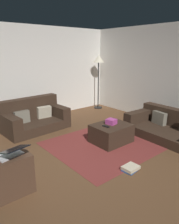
# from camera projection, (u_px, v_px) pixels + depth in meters

# --- Properties ---
(ground_plane) EXTENTS (6.40, 6.40, 0.00)m
(ground_plane) POSITION_uv_depth(u_px,v_px,m) (88.00, 165.00, 3.71)
(ground_plane) COLOR brown
(rear_partition) EXTENTS (6.40, 0.12, 2.60)m
(rear_partition) POSITION_uv_depth(u_px,v_px,m) (13.00, 75.00, 5.66)
(rear_partition) COLOR silver
(rear_partition) RESTS_ON ground_plane
(couch_left) EXTENTS (1.60, 0.94, 0.78)m
(couch_left) POSITION_uv_depth(u_px,v_px,m) (34.00, 118.00, 5.34)
(couch_left) COLOR #332319
(couch_left) RESTS_ON ground_plane
(couch_right) EXTENTS (1.05, 1.91, 0.61)m
(couch_right) POSITION_uv_depth(u_px,v_px,m) (171.00, 128.00, 4.84)
(couch_right) COLOR #332319
(couch_right) RESTS_ON ground_plane
(ottoman) EXTENTS (0.79, 0.64, 0.40)m
(ottoman) POSITION_uv_depth(u_px,v_px,m) (111.00, 133.00, 4.60)
(ottoman) COLOR #332319
(ottoman) RESTS_ON ground_plane
(gift_box) EXTENTS (0.21, 0.22, 0.11)m
(gift_box) POSITION_uv_depth(u_px,v_px,m) (111.00, 122.00, 4.58)
(gift_box) COLOR #B23F8C
(gift_box) RESTS_ON ottoman
(tv_remote) EXTENTS (0.07, 0.17, 0.02)m
(tv_remote) POSITION_uv_depth(u_px,v_px,m) (106.00, 126.00, 4.42)
(tv_remote) COLOR black
(tv_remote) RESTS_ON ottoman
(side_table) EXTENTS (0.52, 0.44, 0.57)m
(side_table) POSITION_uv_depth(u_px,v_px,m) (11.00, 174.00, 2.95)
(side_table) COLOR #4C3323
(side_table) RESTS_ON ground_plane
(laptop) EXTENTS (0.41, 0.48, 0.19)m
(laptop) POSITION_uv_depth(u_px,v_px,m) (11.00, 153.00, 2.81)
(laptop) COLOR silver
(laptop) RESTS_ON side_table
(book_stack) EXTENTS (0.28, 0.23, 0.08)m
(book_stack) POSITION_uv_depth(u_px,v_px,m) (130.00, 168.00, 3.54)
(book_stack) COLOR #2D5193
(book_stack) RESTS_ON ground_plane
(corner_lamp) EXTENTS (0.36, 0.36, 1.79)m
(corner_lamp) POSITION_uv_depth(u_px,v_px,m) (99.00, 63.00, 6.95)
(corner_lamp) COLOR black
(corner_lamp) RESTS_ON ground_plane
(area_rug) EXTENTS (2.60, 2.00, 0.01)m
(area_rug) POSITION_uv_depth(u_px,v_px,m) (111.00, 142.00, 4.65)
(area_rug) COLOR maroon
(area_rug) RESTS_ON ground_plane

